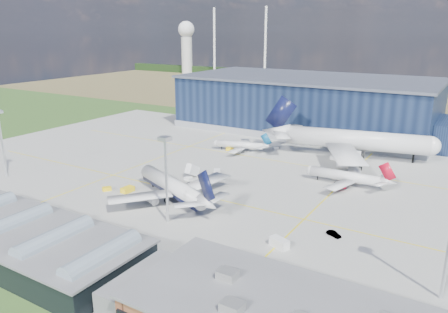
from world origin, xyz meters
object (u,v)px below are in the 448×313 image
light_mast_center (166,166)px  airstair (192,173)px  gse_cart_a (275,148)px  gse_cart_b (335,158)px  gse_van_c (279,243)px  airliner_regional (240,141)px  gse_van_a (176,191)px  airliner_navy (172,178)px  gse_tug_a (128,190)px  hangar (313,106)px  airliner_widebody (356,130)px  car_b (334,234)px  light_mast_west (0,133)px  airliner_red (345,171)px  gse_tug_c (230,149)px  gse_tug_b (107,189)px  gse_van_b (217,173)px

light_mast_center → airstair: bearing=114.9°
gse_cart_a → gse_cart_b: size_ratio=0.79×
gse_van_c → airstair: 54.53m
airliner_regional → gse_van_a: (7.37, -52.65, -3.04)m
airliner_navy → gse_cart_a: size_ratio=15.48×
gse_tug_a → light_mast_center: bearing=-20.5°
airliner_navy → hangar: bearing=-67.6°
gse_van_c → airliner_widebody: bearing=25.0°
gse_cart_b → airstair: 57.67m
car_b → gse_cart_a: bearing=60.0°
gse_van_a → gse_cart_b: bearing=3.3°
light_mast_west → airliner_navy: 63.42m
gse_cart_a → airstair: bearing=-76.3°
light_mast_center → car_b: size_ratio=5.90×
airliner_red → car_b: 38.69m
airliner_widebody → gse_van_a: 77.19m
airliner_red → gse_tug_c: size_ratio=8.80×
gse_tug_c → gse_cart_b: (41.77, 9.39, 0.01)m
gse_tug_b → gse_cart_b: size_ratio=0.81×
gse_cart_a → car_b: size_ratio=0.69×
light_mast_west → gse_van_c: bearing=1.4°
gse_tug_b → airliner_navy: bearing=48.9°
airliner_navy → gse_van_c: size_ratio=8.83×
airliner_widebody → gse_van_b: bearing=-137.0°
gse_tug_b → gse_van_c: (61.43, -5.71, 0.53)m
gse_tug_b → airstair: (15.74, 24.05, 1.12)m
gse_van_a → airstair: airstair is taller
gse_tug_a → gse_van_a: gse_van_a is taller
airliner_navy → gse_tug_a: 16.98m
hangar → gse_van_c: bearing=-72.8°
gse_van_b → light_mast_center: bearing=-106.3°
airstair → gse_van_b: bearing=41.8°
light_mast_center → gse_tug_b: light_mast_center is taller
gse_tug_c → car_b: (61.76, -54.36, -0.08)m
gse_van_c → car_b: (9.04, 12.03, -0.49)m
airliner_navy → gse_van_a: airliner_navy is taller
gse_cart_b → airstair: bearing=149.1°
light_mast_center → gse_van_c: size_ratio=4.90×
gse_van_a → airliner_widebody: bearing=1.9°
light_mast_west → gse_van_c: (100.74, 2.45, -14.30)m
light_mast_center → airliner_widebody: size_ratio=0.34×
gse_van_a → airstair: size_ratio=0.91×
gse_tug_b → gse_tug_c: gse_tug_c is taller
gse_tug_a → gse_cart_a: bearing=78.7°
airliner_widebody → hangar: bearing=118.0°
airliner_regional → gse_tug_b: size_ratio=9.18×
gse_van_b → gse_tug_b: bearing=-155.8°
airliner_regional → gse_tug_c: airliner_regional is taller
airliner_regional → gse_tug_a: size_ratio=6.35×
airliner_regional → gse_cart_a: 15.61m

